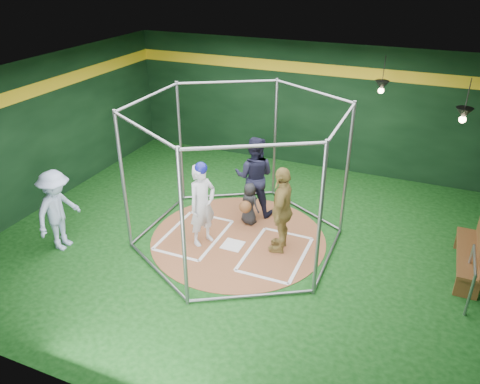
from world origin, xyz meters
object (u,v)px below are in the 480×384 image
at_px(batter_figure, 202,204).
at_px(dugout_bench, 475,249).
at_px(umpire, 254,176).
at_px(visitor_leopard, 282,209).

relative_size(batter_figure, dugout_bench, 1.01).
height_order(batter_figure, umpire, umpire).
bearing_deg(umpire, batter_figure, 61.38).
bearing_deg(umpire, visitor_leopard, 121.86).
bearing_deg(dugout_bench, batter_figure, -168.74).
height_order(batter_figure, visitor_leopard, batter_figure).
xyz_separation_m(batter_figure, dugout_bench, (5.26, 1.05, -0.39)).
bearing_deg(visitor_leopard, batter_figure, -82.24).
distance_m(visitor_leopard, umpire, 1.59).
distance_m(batter_figure, umpire, 1.68).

